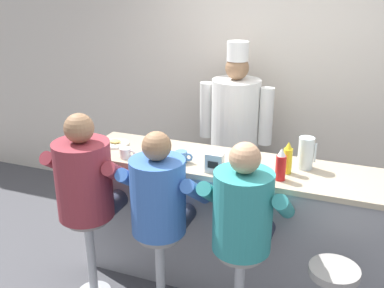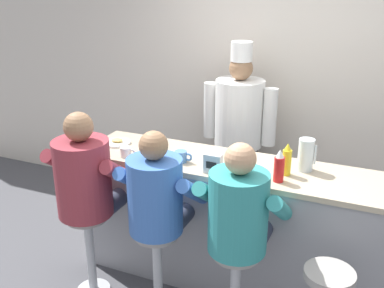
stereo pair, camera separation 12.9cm
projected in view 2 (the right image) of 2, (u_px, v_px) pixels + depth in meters
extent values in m
cube|color=beige|center=(285.00, 88.00, 4.35)|extent=(10.00, 0.06, 2.70)
cube|color=gray|center=(241.00, 228.00, 3.55)|extent=(2.57, 0.58, 1.00)
cube|color=tan|center=(244.00, 168.00, 3.37)|extent=(2.62, 0.60, 0.04)
cylinder|color=red|center=(279.00, 169.00, 3.07)|extent=(0.07, 0.07, 0.18)
cone|color=white|center=(280.00, 153.00, 3.03)|extent=(0.06, 0.06, 0.06)
cylinder|color=yellow|center=(287.00, 162.00, 3.18)|extent=(0.07, 0.07, 0.19)
cone|color=yellow|center=(288.00, 147.00, 3.13)|extent=(0.05, 0.05, 0.05)
cylinder|color=silver|center=(306.00, 155.00, 3.24)|extent=(0.11, 0.11, 0.24)
cube|color=silver|center=(315.00, 155.00, 3.21)|extent=(0.01, 0.01, 0.14)
cylinder|color=white|center=(117.00, 143.00, 3.79)|extent=(0.23, 0.23, 0.02)
ellipsoid|color=#E0BC60|center=(117.00, 140.00, 3.78)|extent=(0.10, 0.08, 0.03)
cylinder|color=#B24C47|center=(152.00, 152.00, 3.55)|extent=(0.16, 0.16, 0.05)
cylinder|color=white|center=(126.00, 152.00, 3.51)|extent=(0.09, 0.09, 0.08)
torus|color=white|center=(132.00, 153.00, 3.48)|extent=(0.06, 0.02, 0.06)
cylinder|color=#4C7AB2|center=(181.00, 156.00, 3.41)|extent=(0.09, 0.09, 0.09)
torus|color=#4C7AB2|center=(188.00, 157.00, 3.39)|extent=(0.07, 0.02, 0.07)
cube|color=silver|center=(213.00, 163.00, 3.21)|extent=(0.13, 0.07, 0.14)
cube|color=black|center=(211.00, 165.00, 3.18)|extent=(0.08, 0.01, 0.05)
cylinder|color=#B2B5BA|center=(90.00, 253.00, 3.48)|extent=(0.07, 0.07, 0.67)
cylinder|color=gray|center=(87.00, 216.00, 3.36)|extent=(0.31, 0.31, 0.05)
cylinder|color=#33384C|center=(91.00, 197.00, 3.56)|extent=(0.15, 0.41, 0.15)
cylinder|color=#33384C|center=(113.00, 202.00, 3.49)|extent=(0.15, 0.41, 0.15)
cylinder|color=maroon|center=(83.00, 178.00, 3.25)|extent=(0.41, 0.41, 0.58)
cylinder|color=maroon|center=(64.00, 163.00, 3.44)|extent=(0.11, 0.44, 0.35)
cylinder|color=maroon|center=(122.00, 174.00, 3.25)|extent=(0.11, 0.44, 0.35)
sphere|color=#8C6647|center=(78.00, 127.00, 3.11)|extent=(0.21, 0.21, 0.21)
cylinder|color=#B2B5BA|center=(158.00, 272.00, 3.26)|extent=(0.07, 0.07, 0.67)
cylinder|color=gray|center=(156.00, 233.00, 3.14)|extent=(0.31, 0.31, 0.05)
cylinder|color=#33384C|center=(157.00, 213.00, 3.33)|extent=(0.14, 0.38, 0.14)
cylinder|color=#33384C|center=(180.00, 218.00, 3.26)|extent=(0.14, 0.38, 0.14)
cylinder|color=#3866B7|center=(155.00, 196.00, 3.04)|extent=(0.38, 0.38, 0.53)
cylinder|color=#3866B7|center=(133.00, 180.00, 3.21)|extent=(0.10, 0.41, 0.33)
cylinder|color=#3866B7|center=(194.00, 192.00, 3.03)|extent=(0.10, 0.41, 0.33)
sphere|color=#8C6647|center=(154.00, 145.00, 2.91)|extent=(0.19, 0.19, 0.19)
cylinder|color=gray|center=(236.00, 252.00, 2.92)|extent=(0.31, 0.31, 0.05)
cylinder|color=#33384C|center=(232.00, 230.00, 3.11)|extent=(0.14, 0.38, 0.14)
cylinder|color=#33384C|center=(259.00, 236.00, 3.04)|extent=(0.14, 0.38, 0.14)
cylinder|color=teal|center=(238.00, 213.00, 2.82)|extent=(0.38, 0.38, 0.54)
cylinder|color=teal|center=(209.00, 195.00, 2.99)|extent=(0.10, 0.41, 0.33)
cylinder|color=teal|center=(280.00, 209.00, 2.81)|extent=(0.10, 0.41, 0.33)
sphere|color=tan|center=(240.00, 159.00, 2.69)|extent=(0.20, 0.20, 0.20)
cylinder|color=gray|center=(330.00, 275.00, 2.70)|extent=(0.31, 0.31, 0.05)
cube|color=#232328|center=(237.00, 184.00, 4.48)|extent=(0.35, 0.19, 0.84)
cube|color=white|center=(235.00, 171.00, 4.37)|extent=(0.32, 0.02, 0.51)
cylinder|color=white|center=(239.00, 113.00, 4.21)|extent=(0.46, 0.46, 0.63)
sphere|color=#8C6647|center=(241.00, 68.00, 4.06)|extent=(0.22, 0.22, 0.22)
cylinder|color=white|center=(242.00, 51.00, 4.01)|extent=(0.20, 0.20, 0.17)
cylinder|color=white|center=(210.00, 110.00, 4.32)|extent=(0.13, 0.13, 0.54)
cylinder|color=white|center=(270.00, 117.00, 4.11)|extent=(0.13, 0.13, 0.54)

